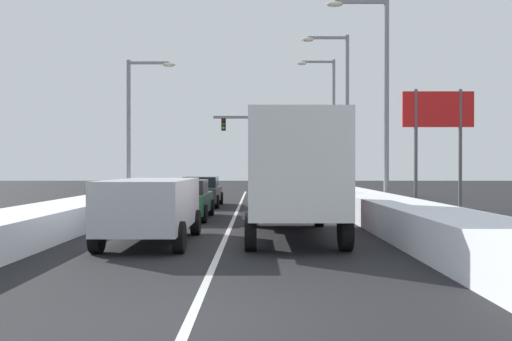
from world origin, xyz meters
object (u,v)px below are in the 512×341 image
Objects in this scene: street_lamp_left_mid at (137,117)px; roadside_sign_right at (439,122)px; traffic_light_gantry at (279,136)px; street_lamp_right_far at (330,116)px; box_truck_right_lane_nearest at (293,170)px; sedan_red_right_lane_third at (273,190)px; street_lamp_right_mid at (343,104)px; suv_silver_center_lane_nearest at (153,204)px; sedan_green_center_lane_second at (186,199)px; street_lamp_right_near at (380,87)px; suv_navy_right_lane_second at (280,190)px; sedan_charcoal_center_lane_third at (203,191)px.

street_lamp_left_mid is 15.66m from roadside_sign_right.
traffic_light_gantry is 0.80× the size of street_lamp_right_far.
box_truck_right_lane_nearest is 14.24m from sedan_red_right_lane_third.
suv_silver_center_lane_nearest is at bearing -115.08° from street_lamp_right_mid.
suv_silver_center_lane_nearest is at bearing -89.85° from sedan_green_center_lane_second.
street_lamp_right_near is 7.19m from street_lamp_right_mid.
suv_navy_right_lane_second is at bearing -174.35° from roadside_sign_right.
street_lamp_right_mid is (-0.46, 7.18, 0.10)m from street_lamp_right_near.
sedan_green_center_lane_second is at bearing -128.80° from street_lamp_right_mid.
street_lamp_right_far is (4.18, 7.92, 4.78)m from sedan_red_right_lane_third.
street_lamp_right_mid is 1.70× the size of roadside_sign_right.
box_truck_right_lane_nearest is 0.79× the size of street_lamp_right_near.
suv_navy_right_lane_second is 0.52× the size of street_lamp_right_far.
roadside_sign_right is (7.20, 0.71, 3.00)m from suv_navy_right_lane_second.
sedan_red_right_lane_third is at bearing -117.81° from street_lamp_right_far.
traffic_light_gantry is 0.82× the size of street_lamp_right_near.
street_lamp_right_far is at bearing -58.26° from traffic_light_gantry.
traffic_light_gantry is 15.60m from street_lamp_left_mid.
suv_navy_right_lane_second is 6.13m from street_lamp_right_near.
sedan_red_right_lane_third is (-0.12, 5.82, -0.25)m from suv_navy_right_lane_second.
suv_navy_right_lane_second is at bearing 68.52° from suv_silver_center_lane_nearest.
suv_silver_center_lane_nearest is at bearing -98.84° from traffic_light_gantry.
roadside_sign_right reaches higher than sedan_green_center_lane_second.
sedan_green_center_lane_second is at bearing -112.76° from sedan_red_right_lane_third.
roadside_sign_right reaches higher than sedan_red_right_lane_third.
sedan_green_center_lane_second is 22.64m from traffic_light_gantry.
sedan_charcoal_center_lane_third is at bearing -26.49° from street_lamp_left_mid.
street_lamp_right_far is (3.32, -5.37, 1.05)m from traffic_light_gantry.
roadside_sign_right reaches higher than box_truck_right_lane_nearest.
sedan_green_center_lane_second is at bearing -162.34° from roadside_sign_right.
street_lamp_right_mid is at bearing 120.37° from roadside_sign_right.
traffic_light_gantry reaches higher than sedan_red_right_lane_third.
street_lamp_right_far is (7.78, 16.51, 4.78)m from sedan_green_center_lane_second.
sedan_charcoal_center_lane_third is 0.48× the size of street_lamp_right_mid.
sedan_red_right_lane_third is at bearing -0.59° from street_lamp_left_mid.
sedan_red_right_lane_third is at bearing 76.77° from suv_silver_center_lane_nearest.
traffic_light_gantry reaches higher than suv_navy_right_lane_second.
roadside_sign_right is at bearing 5.65° from suv_navy_right_lane_second.
street_lamp_right_near is 1.67× the size of roadside_sign_right.
roadside_sign_right is (3.43, -5.85, -1.49)m from street_lamp_right_mid.
street_lamp_left_mid is (-7.56, 5.90, 3.70)m from suv_navy_right_lane_second.
street_lamp_left_mid reaches higher than suv_silver_center_lane_nearest.
box_truck_right_lane_nearest is 0.77× the size of street_lamp_right_mid.
box_truck_right_lane_nearest is at bearing -56.20° from sedan_green_center_lane_second.
street_lamp_right_far is 13.49m from roadside_sign_right.
suv_silver_center_lane_nearest is at bearing -103.23° from sedan_red_right_lane_third.
traffic_light_gantry is 0.96× the size of street_lamp_left_mid.
suv_silver_center_lane_nearest is at bearing -111.48° from suv_navy_right_lane_second.
street_lamp_right_near is at bearing -79.94° from traffic_light_gantry.
sedan_charcoal_center_lane_third is (-0.04, 6.78, 0.00)m from sedan_green_center_lane_second.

